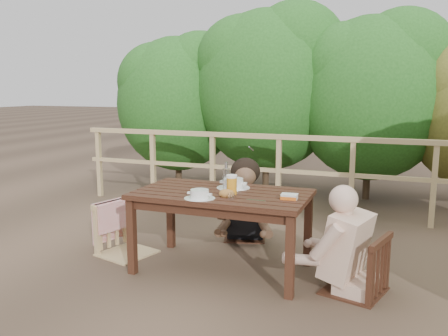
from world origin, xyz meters
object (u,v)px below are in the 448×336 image
(bread_roll, at_px, (227,194))
(tumbler, at_px, (232,197))
(woman, at_px, (246,176))
(butter_tub, at_px, (289,197))
(chair_far, at_px, (245,199))
(soup_far, at_px, (233,184))
(diner_right, at_px, (362,207))
(soup_near, at_px, (200,195))
(chair_right, at_px, (356,237))
(beer_glass, at_px, (232,185))
(table, at_px, (222,232))
(bottle, at_px, (226,177))
(chair_left, at_px, (126,207))

(bread_roll, bearing_deg, tumbler, -46.65)
(woman, bearing_deg, tumbler, 86.23)
(butter_tub, bearing_deg, bread_roll, -171.74)
(chair_far, distance_m, soup_far, 0.79)
(diner_right, relative_size, soup_near, 5.47)
(chair_right, height_order, soup_far, chair_right)
(beer_glass, bearing_deg, chair_right, -1.27)
(tumbler, bearing_deg, bread_roll, 133.35)
(table, height_order, diner_right, diner_right)
(soup_far, distance_m, beer_glass, 0.25)
(table, xyz_separation_m, bottle, (0.02, 0.05, 0.48))
(beer_glass, height_order, tumbler, beer_glass)
(chair_right, relative_size, bottle, 3.37)
(chair_left, height_order, woman, woman)
(soup_near, distance_m, bottle, 0.36)
(woman, bearing_deg, chair_right, 124.63)
(tumbler, distance_m, butter_tub, 0.46)
(diner_right, relative_size, bottle, 5.18)
(tumbler, xyz_separation_m, butter_tub, (0.43, 0.18, -0.00))
(tumbler, relative_size, butter_tub, 0.50)
(chair_right, xyz_separation_m, soup_far, (-1.10, 0.26, 0.29))
(table, distance_m, butter_tub, 0.71)
(woman, relative_size, beer_glass, 7.63)
(chair_right, xyz_separation_m, woman, (-1.22, 0.99, 0.22))
(diner_right, bearing_deg, tumbler, 115.57)
(bottle, bearing_deg, soup_near, -107.84)
(woman, distance_m, soup_far, 0.75)
(diner_right, xyz_separation_m, butter_tub, (-0.56, 0.01, 0.02))
(bottle, xyz_separation_m, butter_tub, (0.58, -0.11, -0.10))
(bread_roll, distance_m, beer_glass, 0.12)
(woman, distance_m, beer_glass, 0.99)
(woman, bearing_deg, chair_far, 73.67)
(table, bearing_deg, bread_roll, -57.18)
(chair_left, relative_size, diner_right, 0.68)
(beer_glass, bearing_deg, diner_right, -1.24)
(soup_near, relative_size, bread_roll, 1.93)
(chair_far, height_order, butter_tub, chair_far)
(diner_right, relative_size, bread_roll, 10.54)
(chair_left, bearing_deg, chair_right, -76.77)
(woman, bearing_deg, soup_far, 83.03)
(woman, xyz_separation_m, butter_tub, (0.69, -0.98, 0.04))
(chair_left, xyz_separation_m, butter_tub, (1.59, -0.09, 0.25))
(soup_far, distance_m, bread_roll, 0.35)
(chair_far, bearing_deg, bottle, -99.28)
(chair_left, height_order, bottle, bottle)
(chair_right, xyz_separation_m, tumbler, (-0.96, -0.17, 0.27))
(table, relative_size, tumbler, 22.36)
(soup_far, bearing_deg, tumbler, -72.09)
(table, relative_size, chair_far, 1.74)
(diner_right, height_order, soup_near, diner_right)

